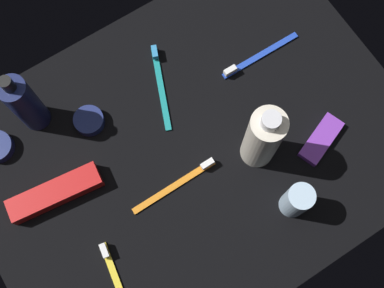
{
  "coord_description": "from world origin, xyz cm",
  "views": [
    {
      "loc": [
        -13.97,
        -21.87,
        92.43
      ],
      "look_at": [
        0.0,
        0.0,
        3.0
      ],
      "focal_mm": 46.35,
      "sensor_mm": 36.0,
      "label": 1
    }
  ],
  "objects_px": {
    "toothbrush_orange": "(179,183)",
    "toothbrush_teal": "(160,83)",
    "toothbrush_blue": "(256,57)",
    "bodywash_bottle": "(263,138)",
    "lotion_bottle": "(25,103)",
    "snack_bar_purple": "(321,139)",
    "cream_tin_right": "(89,121)",
    "toothpaste_box_red": "(55,193)",
    "toothbrush_yellow": "(118,284)",
    "deodorant_stick": "(297,201)"
  },
  "relations": [
    {
      "from": "toothbrush_blue",
      "to": "cream_tin_right",
      "type": "xyz_separation_m",
      "value": [
        -0.35,
        0.06,
        0.0
      ]
    },
    {
      "from": "toothbrush_teal",
      "to": "toothpaste_box_red",
      "type": "height_order",
      "value": "toothpaste_box_red"
    },
    {
      "from": "toothpaste_box_red",
      "to": "snack_bar_purple",
      "type": "distance_m",
      "value": 0.52
    },
    {
      "from": "lotion_bottle",
      "to": "snack_bar_purple",
      "type": "relative_size",
      "value": 1.76
    },
    {
      "from": "lotion_bottle",
      "to": "snack_bar_purple",
      "type": "bearing_deg",
      "value": -37.35
    },
    {
      "from": "deodorant_stick",
      "to": "toothbrush_yellow",
      "type": "bearing_deg",
      "value": 171.67
    },
    {
      "from": "toothbrush_blue",
      "to": "deodorant_stick",
      "type": "bearing_deg",
      "value": -112.0
    },
    {
      "from": "toothpaste_box_red",
      "to": "cream_tin_right",
      "type": "distance_m",
      "value": 0.15
    },
    {
      "from": "deodorant_stick",
      "to": "toothpaste_box_red",
      "type": "bearing_deg",
      "value": 144.9
    },
    {
      "from": "lotion_bottle",
      "to": "toothbrush_teal",
      "type": "bearing_deg",
      "value": -15.7
    },
    {
      "from": "toothbrush_orange",
      "to": "snack_bar_purple",
      "type": "xyz_separation_m",
      "value": [
        0.28,
        -0.08,
        0.0
      ]
    },
    {
      "from": "deodorant_stick",
      "to": "toothbrush_blue",
      "type": "distance_m",
      "value": 0.31
    },
    {
      "from": "toothbrush_yellow",
      "to": "toothpaste_box_red",
      "type": "relative_size",
      "value": 1.02
    },
    {
      "from": "deodorant_stick",
      "to": "snack_bar_purple",
      "type": "bearing_deg",
      "value": 30.88
    },
    {
      "from": "toothbrush_blue",
      "to": "bodywash_bottle",
      "type": "bearing_deg",
      "value": -124.2
    },
    {
      "from": "bodywash_bottle",
      "to": "toothpaste_box_red",
      "type": "relative_size",
      "value": 1.11
    },
    {
      "from": "bodywash_bottle",
      "to": "cream_tin_right",
      "type": "bearing_deg",
      "value": 137.05
    },
    {
      "from": "toothbrush_orange",
      "to": "cream_tin_right",
      "type": "distance_m",
      "value": 0.21
    },
    {
      "from": "toothbrush_orange",
      "to": "toothpaste_box_red",
      "type": "bearing_deg",
      "value": 152.85
    },
    {
      "from": "toothbrush_orange",
      "to": "toothbrush_teal",
      "type": "distance_m",
      "value": 0.21
    },
    {
      "from": "deodorant_stick",
      "to": "toothpaste_box_red",
      "type": "distance_m",
      "value": 0.44
    },
    {
      "from": "bodywash_bottle",
      "to": "toothbrush_teal",
      "type": "height_order",
      "value": "bodywash_bottle"
    },
    {
      "from": "lotion_bottle",
      "to": "cream_tin_right",
      "type": "xyz_separation_m",
      "value": [
        0.08,
        -0.06,
        -0.07
      ]
    },
    {
      "from": "lotion_bottle",
      "to": "cream_tin_right",
      "type": "height_order",
      "value": "lotion_bottle"
    },
    {
      "from": "cream_tin_right",
      "to": "toothpaste_box_red",
      "type": "bearing_deg",
      "value": -142.91
    },
    {
      "from": "toothbrush_orange",
      "to": "cream_tin_right",
      "type": "relative_size",
      "value": 3.05
    },
    {
      "from": "toothbrush_orange",
      "to": "toothbrush_teal",
      "type": "relative_size",
      "value": 1.05
    },
    {
      "from": "toothbrush_blue",
      "to": "toothbrush_teal",
      "type": "height_order",
      "value": "same"
    },
    {
      "from": "toothbrush_blue",
      "to": "snack_bar_purple",
      "type": "bearing_deg",
      "value": -88.3
    },
    {
      "from": "deodorant_stick",
      "to": "cream_tin_right",
      "type": "relative_size",
      "value": 1.64
    },
    {
      "from": "bodywash_bottle",
      "to": "toothbrush_yellow",
      "type": "distance_m",
      "value": 0.37
    },
    {
      "from": "toothbrush_blue",
      "to": "cream_tin_right",
      "type": "bearing_deg",
      "value": 170.07
    },
    {
      "from": "lotion_bottle",
      "to": "toothbrush_blue",
      "type": "height_order",
      "value": "lotion_bottle"
    },
    {
      "from": "lotion_bottle",
      "to": "bodywash_bottle",
      "type": "height_order",
      "value": "bodywash_bottle"
    },
    {
      "from": "toothbrush_teal",
      "to": "toothpaste_box_red",
      "type": "xyz_separation_m",
      "value": [
        -0.28,
        -0.09,
        0.01
      ]
    },
    {
      "from": "bodywash_bottle",
      "to": "toothpaste_box_red",
      "type": "xyz_separation_m",
      "value": [
        -0.36,
        0.13,
        -0.07
      ]
    },
    {
      "from": "cream_tin_right",
      "to": "lotion_bottle",
      "type": "bearing_deg",
      "value": 142.36
    },
    {
      "from": "deodorant_stick",
      "to": "toothbrush_teal",
      "type": "relative_size",
      "value": 0.57
    },
    {
      "from": "toothpaste_box_red",
      "to": "cream_tin_right",
      "type": "xyz_separation_m",
      "value": [
        0.12,
        0.09,
        -0.01
      ]
    },
    {
      "from": "bodywash_bottle",
      "to": "cream_tin_right",
      "type": "height_order",
      "value": "bodywash_bottle"
    },
    {
      "from": "toothbrush_yellow",
      "to": "snack_bar_purple",
      "type": "xyz_separation_m",
      "value": [
        0.47,
        0.02,
        0.0
      ]
    },
    {
      "from": "bodywash_bottle",
      "to": "lotion_bottle",
      "type": "bearing_deg",
      "value": 138.32
    },
    {
      "from": "deodorant_stick",
      "to": "toothbrush_teal",
      "type": "xyz_separation_m",
      "value": [
        -0.08,
        0.34,
        -0.04
      ]
    },
    {
      "from": "toothbrush_yellow",
      "to": "cream_tin_right",
      "type": "xyz_separation_m",
      "value": [
        0.11,
        0.3,
        0.0
      ]
    },
    {
      "from": "bodywash_bottle",
      "to": "cream_tin_right",
      "type": "relative_size",
      "value": 3.3
    },
    {
      "from": "toothbrush_orange",
      "to": "toothbrush_blue",
      "type": "distance_m",
      "value": 0.3
    },
    {
      "from": "bodywash_bottle",
      "to": "toothbrush_blue",
      "type": "xyz_separation_m",
      "value": [
        0.11,
        0.16,
        -0.08
      ]
    },
    {
      "from": "deodorant_stick",
      "to": "snack_bar_purple",
      "type": "height_order",
      "value": "deodorant_stick"
    },
    {
      "from": "deodorant_stick",
      "to": "cream_tin_right",
      "type": "xyz_separation_m",
      "value": [
        -0.24,
        0.35,
        -0.04
      ]
    },
    {
      "from": "bodywash_bottle",
      "to": "toothbrush_teal",
      "type": "distance_m",
      "value": 0.25
    }
  ]
}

